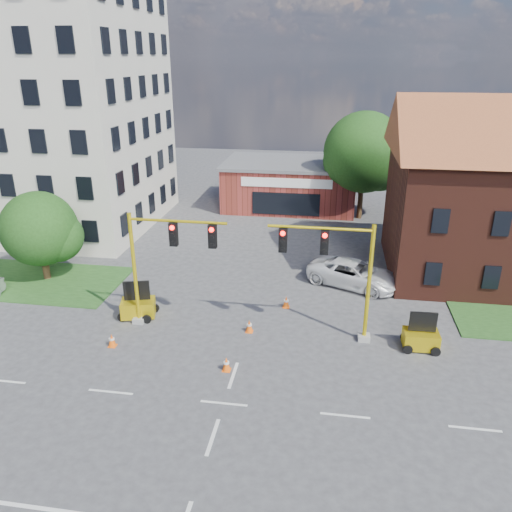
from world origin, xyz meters
name	(u,v)px	position (x,y,z in m)	size (l,w,h in m)	color
ground	(224,403)	(0.00, 0.00, 0.00)	(120.00, 120.00, 0.00)	#3C3C3E
lane_markings	(206,456)	(0.00, -3.00, 0.01)	(60.00, 36.00, 0.01)	silver
office_block	(35,99)	(-20.00, 21.90, 10.31)	(18.40, 15.40, 20.60)	beige
brick_shop	(290,184)	(0.00, 29.98, 2.16)	(12.40, 8.40, 4.30)	maroon
tree_large	(368,155)	(6.85, 27.08, 5.60)	(7.25, 6.90, 9.30)	#3E2416
tree_nw_front	(44,231)	(-13.76, 10.58, 3.30)	(4.94, 4.70, 5.80)	#3E2416
signal_mast_west	(164,257)	(-4.36, 6.00, 3.92)	(5.30, 0.60, 6.20)	gray
signal_mast_east	(336,268)	(4.36, 6.00, 3.92)	(5.30, 0.60, 6.20)	gray
trailer_west	(138,306)	(-6.26, 6.59, 0.64)	(2.06, 1.63, 2.06)	gold
trailer_east	(421,338)	(8.70, 5.64, 0.60)	(1.72, 1.17, 1.91)	gold
cone_a	(112,340)	(-6.44, 3.47, 0.34)	(0.40, 0.40, 0.70)	#FC5D0D
cone_b	(249,326)	(0.08, 5.91, 0.34)	(0.40, 0.40, 0.70)	#FC5D0D
cone_c	(226,364)	(-0.38, 2.33, 0.34)	(0.40, 0.40, 0.70)	#FC5D0D
cone_d	(286,302)	(1.73, 8.95, 0.34)	(0.40, 0.40, 0.70)	#FC5D0D
pickup_white	(354,274)	(5.63, 12.57, 0.80)	(2.66, 5.77, 1.60)	white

